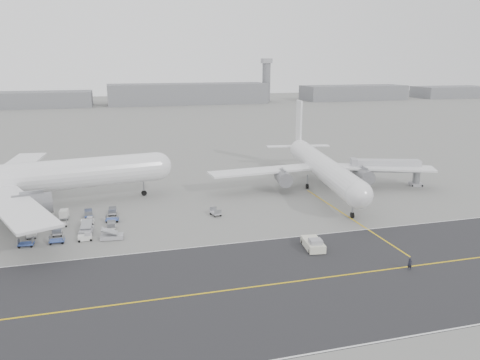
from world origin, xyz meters
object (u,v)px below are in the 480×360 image
object	(u,v)px
airliner_a	(14,179)
ground_crew_a	(410,264)
pushback_tug	(313,244)
jet_bridge	(386,167)
airliner_b	(322,166)
control_tower	(266,79)

from	to	relation	value
airliner_a	ground_crew_a	bearing A→B (deg)	-136.17
pushback_tug	jet_bridge	size ratio (longest dim) A/B	0.42
airliner_b	pushback_tug	world-z (taller)	airliner_b
control_tower	ground_crew_a	world-z (taller)	control_tower
pushback_tug	jet_bridge	xyz separation A→B (m)	(33.49, 32.24, 3.73)
control_tower	pushback_tug	distance (m)	285.78
ground_crew_a	airliner_a	bearing A→B (deg)	155.98
airliner_b	jet_bridge	size ratio (longest dim) A/B	3.13
pushback_tug	jet_bridge	bearing A→B (deg)	50.62
control_tower	ground_crew_a	bearing A→B (deg)	-104.41
airliner_a	pushback_tug	bearing A→B (deg)	-133.77
airliner_b	control_tower	bearing A→B (deg)	83.33
control_tower	pushback_tug	bearing A→B (deg)	-106.96
control_tower	jet_bridge	world-z (taller)	control_tower
airliner_a	jet_bridge	size ratio (longest dim) A/B	3.73
airliner_a	pushback_tug	world-z (taller)	airliner_a
pushback_tug	ground_crew_a	distance (m)	15.09
airliner_a	control_tower	bearing A→B (deg)	-38.04
control_tower	jet_bridge	distance (m)	246.07
control_tower	airliner_b	world-z (taller)	control_tower
jet_bridge	ground_crew_a	world-z (taller)	jet_bridge
control_tower	ground_crew_a	xyz separation A→B (m)	(-72.97, -283.99, -15.33)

